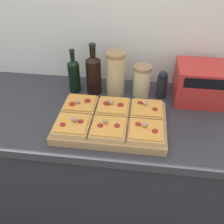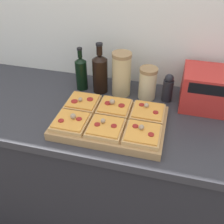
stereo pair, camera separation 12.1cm
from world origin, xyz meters
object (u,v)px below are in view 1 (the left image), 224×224
object	(u,v)px
grain_jar_short	(142,81)
pepper_mill	(162,85)
wine_bottle	(94,73)
grain_jar_tall	(115,74)
cutting_board	(111,123)
olive_oil_bottle	(74,75)
toaster_oven	(200,83)

from	to	relation	value
grain_jar_short	pepper_mill	size ratio (longest dim) A/B	1.13
wine_bottle	pepper_mill	size ratio (longest dim) A/B	1.82
grain_jar_tall	pepper_mill	distance (m)	0.25
cutting_board	pepper_mill	size ratio (longest dim) A/B	3.27
pepper_mill	cutting_board	bearing A→B (deg)	-129.27
grain_jar_tall	olive_oil_bottle	bearing A→B (deg)	180.00
cutting_board	grain_jar_short	bearing A→B (deg)	66.07
cutting_board	wine_bottle	xyz separation A→B (m)	(-0.13, 0.28, 0.10)
grain_jar_tall	toaster_oven	world-z (taller)	grain_jar_tall
pepper_mill	toaster_oven	xyz separation A→B (m)	(0.19, -0.00, 0.02)
cutting_board	wine_bottle	world-z (taller)	wine_bottle
olive_oil_bottle	pepper_mill	world-z (taller)	olive_oil_bottle
wine_bottle	toaster_oven	xyz separation A→B (m)	(0.56, -0.00, -0.02)
pepper_mill	wine_bottle	bearing A→B (deg)	-180.00
wine_bottle	grain_jar_short	xyz separation A→B (m)	(0.26, 0.00, -0.03)
pepper_mill	grain_jar_tall	bearing A→B (deg)	180.00
wine_bottle	grain_jar_short	size ratio (longest dim) A/B	1.61
cutting_board	olive_oil_bottle	bearing A→B (deg)	130.20
olive_oil_bottle	toaster_oven	size ratio (longest dim) A/B	0.88
grain_jar_tall	grain_jar_short	xyz separation A→B (m)	(0.14, -0.00, -0.03)
wine_bottle	toaster_oven	bearing A→B (deg)	-0.09
grain_jar_tall	toaster_oven	size ratio (longest dim) A/B	0.87
grain_jar_short	pepper_mill	distance (m)	0.11
wine_bottle	grain_jar_short	bearing A→B (deg)	0.00
cutting_board	toaster_oven	distance (m)	0.52
olive_oil_bottle	toaster_oven	bearing A→B (deg)	-0.07
wine_bottle	toaster_oven	size ratio (longest dim) A/B	1.01
olive_oil_bottle	grain_jar_short	size ratio (longest dim) A/B	1.40
cutting_board	pepper_mill	world-z (taller)	pepper_mill
toaster_oven	olive_oil_bottle	bearing A→B (deg)	179.93
grain_jar_tall	cutting_board	bearing A→B (deg)	-87.01
grain_jar_short	toaster_oven	xyz separation A→B (m)	(0.30, -0.00, 0.01)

